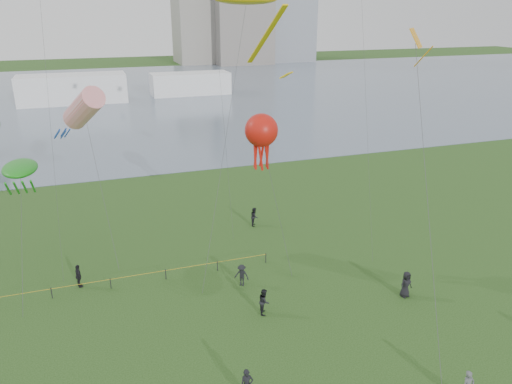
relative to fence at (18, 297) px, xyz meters
name	(u,v)px	position (x,y,z in m)	size (l,w,h in m)	color
lake	(129,96)	(15.67, 85.29, -0.53)	(400.00, 120.00, 0.08)	slate
building_mid	(239,8)	(61.67, 147.29, 18.45)	(20.00, 20.00, 38.00)	slate
building_low	(198,23)	(47.67, 153.29, 13.45)	(16.00, 18.00, 28.00)	gray
pavilion_left	(73,89)	(3.67, 80.29, 2.45)	(22.00, 8.00, 6.00)	white
pavilion_right	(190,84)	(29.67, 83.29, 1.95)	(18.00, 7.00, 5.00)	white
fence	(18,297)	(0.00, 0.00, 0.00)	(24.07, 0.07, 1.05)	black
spectator_a	(264,301)	(15.62, -6.54, 0.35)	(0.88, 0.68, 1.81)	black
spectator_b	(242,275)	(15.26, -2.66, 0.29)	(1.09, 0.62, 1.68)	black
spectator_c	(79,276)	(3.97, 0.98, 0.34)	(1.05, 0.44, 1.78)	black
spectator_d	(406,284)	(25.73, -7.85, 0.41)	(0.94, 0.61, 1.93)	black
spectator_g	(254,217)	(19.63, 7.25, 0.32)	(0.85, 0.66, 1.75)	black
kite_stingray	(247,1)	(17.86, 3.75, 19.13)	(8.02, 9.97, 20.15)	#3F3F42
kite_windsock	(84,108)	(5.69, 7.69, 11.26)	(4.28, 7.70, 13.76)	#3F3F42
kite_creature	(20,169)	(0.71, 5.85, 7.41)	(2.50, 9.97, 8.43)	#3F3F42
kite_octopus	(261,131)	(17.78, 0.21, 10.21)	(2.73, 4.15, 12.05)	#3F3F42
kite_delta	(418,59)	(24.81, -7.70, 15.80)	(5.95, 13.52, 18.07)	#3F3F42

